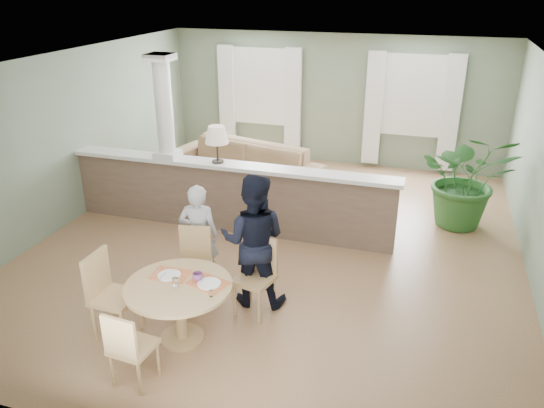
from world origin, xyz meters
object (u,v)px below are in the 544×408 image
(chair_near, at_px, (128,346))
(man_person, at_px, (253,241))
(child_person, at_px, (199,236))
(dining_table, at_px, (180,296))
(sofa, at_px, (240,169))
(chair_far_man, at_px, (257,272))
(houseplant, at_px, (467,179))
(chair_side, at_px, (108,291))
(chair_far_boy, at_px, (194,260))

(chair_near, xyz_separation_m, man_person, (0.66, 1.78, 0.36))
(chair_near, relative_size, child_person, 0.62)
(dining_table, bearing_deg, sofa, 102.00)
(chair_far_man, distance_m, child_person, 0.97)
(houseplant, relative_size, chair_side, 1.59)
(chair_far_man, bearing_deg, chair_side, -133.31)
(houseplant, height_order, chair_near, houseplant)
(sofa, height_order, chair_side, chair_side)
(dining_table, relative_size, chair_far_boy, 1.26)
(dining_table, bearing_deg, chair_far_man, 52.40)
(chair_far_boy, bearing_deg, chair_side, -131.10)
(dining_table, xyz_separation_m, chair_far_man, (0.62, 0.80, -0.04))
(dining_table, bearing_deg, chair_far_boy, 104.99)
(man_person, bearing_deg, houseplant, -137.32)
(dining_table, height_order, chair_side, chair_side)
(houseplant, bearing_deg, child_person, -138.64)
(houseplant, xyz_separation_m, chair_side, (-3.82, -4.17, -0.24))
(sofa, height_order, chair_far_man, chair_far_man)
(chair_side, bearing_deg, chair_near, -134.67)
(sofa, relative_size, man_person, 1.80)
(sofa, xyz_separation_m, dining_table, (0.93, -4.38, 0.12))
(chair_far_boy, xyz_separation_m, chair_side, (-0.58, -0.97, 0.04))
(chair_far_man, xyz_separation_m, chair_side, (-1.42, -0.94, 0.04))
(houseplant, height_order, man_person, man_person)
(houseplant, distance_m, dining_table, 5.05)
(chair_far_boy, distance_m, chair_near, 1.66)
(dining_table, xyz_separation_m, man_person, (0.51, 0.96, 0.28))
(dining_table, distance_m, chair_far_man, 1.01)
(man_person, bearing_deg, chair_side, 31.67)
(houseplant, relative_size, chair_far_boy, 1.73)
(sofa, bearing_deg, dining_table, -63.73)
(chair_far_boy, relative_size, chair_far_man, 0.99)
(child_person, bearing_deg, houseplant, -148.54)
(chair_side, bearing_deg, houseplant, -40.90)
(man_person, bearing_deg, chair_near, 61.37)
(child_person, distance_m, man_person, 0.82)
(chair_side, relative_size, man_person, 0.60)
(houseplant, height_order, chair_side, houseplant)
(houseplant, xyz_separation_m, dining_table, (-3.02, -4.04, -0.24))
(dining_table, distance_m, chair_near, 0.83)
(child_person, bearing_deg, chair_near, 83.93)
(dining_table, height_order, chair_near, chair_near)
(chair_side, xyz_separation_m, child_person, (0.52, 1.27, 0.14))
(chair_side, bearing_deg, sofa, 3.22)
(sofa, bearing_deg, chair_near, -67.17)
(houseplant, height_order, chair_far_man, houseplant)
(chair_far_boy, distance_m, man_person, 0.82)
(sofa, height_order, chair_far_boy, chair_far_boy)
(chair_far_boy, height_order, chair_far_man, chair_far_man)
(chair_far_man, bearing_deg, chair_far_boy, -169.37)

